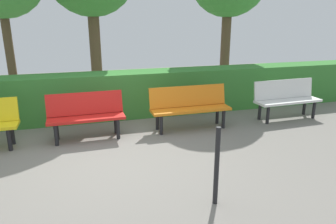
# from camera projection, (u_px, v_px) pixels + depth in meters

# --- Properties ---
(ground_plane) EXTENTS (17.64, 17.64, 0.00)m
(ground_plane) POSITION_uv_depth(u_px,v_px,m) (101.00, 158.00, 5.08)
(ground_plane) COLOR gray
(bench_white) EXTENTS (1.53, 0.50, 0.86)m
(bench_white) POSITION_uv_depth(u_px,v_px,m) (286.00, 97.00, 6.95)
(bench_white) COLOR white
(bench_white) RESTS_ON ground_plane
(bench_orange) EXTENTS (1.63, 0.46, 0.86)m
(bench_orange) POSITION_uv_depth(u_px,v_px,m) (190.00, 105.00, 6.33)
(bench_orange) COLOR orange
(bench_orange) RESTS_ON ground_plane
(bench_red) EXTENTS (1.41, 0.49, 0.86)m
(bench_red) POSITION_uv_depth(u_px,v_px,m) (86.00, 114.00, 5.79)
(bench_red) COLOR red
(bench_red) RESTS_ON ground_plane
(hedge_row) EXTENTS (13.64, 0.72, 1.02)m
(hedge_row) POSITION_uv_depth(u_px,v_px,m) (134.00, 94.00, 7.16)
(hedge_row) COLOR #387F33
(hedge_row) RESTS_ON ground_plane
(railing_post_mid) EXTENTS (0.06, 0.06, 1.00)m
(railing_post_mid) POSITION_uv_depth(u_px,v_px,m) (217.00, 166.00, 3.71)
(railing_post_mid) COLOR black
(railing_post_mid) RESTS_ON ground_plane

